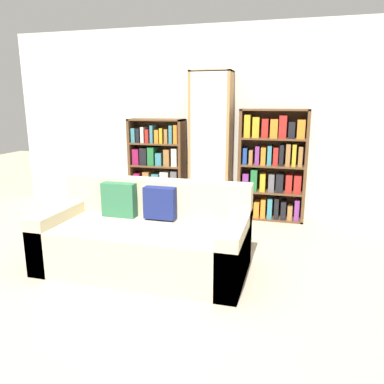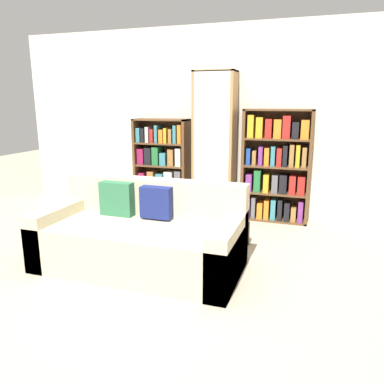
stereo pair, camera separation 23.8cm
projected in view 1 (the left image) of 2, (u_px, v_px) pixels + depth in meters
The scene contains 7 objects.
ground_plane at pixel (157, 296), 3.25m from camera, with size 16.00×16.00×0.00m, color tan.
wall_back at pixel (221, 122), 5.48m from camera, with size 6.70×0.06×2.70m.
couch at pixel (145, 239), 3.75m from camera, with size 2.02×0.95×0.85m.
bookshelf_left at pixel (157, 167), 5.69m from camera, with size 0.84×0.32×1.39m.
display_cabinet at pixel (211, 146), 5.38m from camera, with size 0.58×0.36×2.06m.
bookshelf_right at pixel (272, 167), 5.23m from camera, with size 0.93×0.32×1.55m.
wine_bottle at pixel (247, 232), 4.42m from camera, with size 0.08×0.08×0.35m.
Camera 1 is at (1.08, -2.76, 1.64)m, focal length 35.00 mm.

